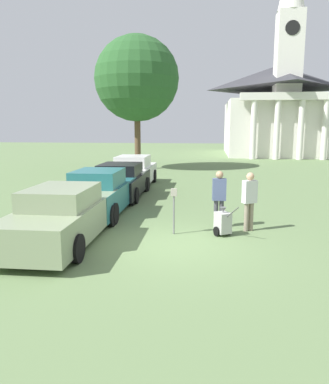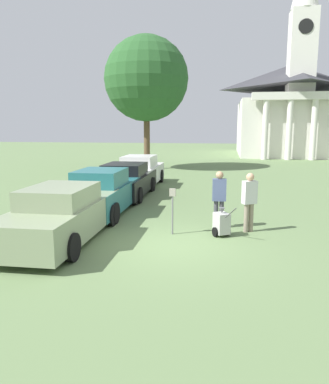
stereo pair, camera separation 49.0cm
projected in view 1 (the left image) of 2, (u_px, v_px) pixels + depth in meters
name	position (u px, v px, depth m)	size (l,w,h in m)	color
ground_plane	(172.00, 245.00, 10.08)	(120.00, 120.00, 0.00)	#607A4C
parked_car_sage	(64.00, 216.00, 10.29)	(2.01, 5.22, 1.55)	gray
parked_car_teal	(100.00, 193.00, 13.59)	(1.97, 4.81, 1.61)	#23666B
parked_car_black	(121.00, 181.00, 16.88)	(2.09, 4.94, 1.51)	black
parked_car_white	(134.00, 172.00, 19.67)	(1.96, 5.04, 1.63)	silver
parking_meter	(174.00, 203.00, 10.92)	(0.18, 0.09, 1.36)	slate
person_worker	(219.00, 195.00, 11.66)	(0.43, 0.24, 1.79)	#3F3F47
person_supervisor	(249.00, 198.00, 11.26)	(0.47, 0.39, 1.79)	gray
equipment_cart	(223.00, 223.00, 10.88)	(0.67, 0.95, 1.00)	#B2B2AD
church	(277.00, 107.00, 41.61)	(11.12, 14.62, 20.32)	silver
shade_tree	(137.00, 79.00, 26.65)	(6.03, 6.03, 9.49)	brown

